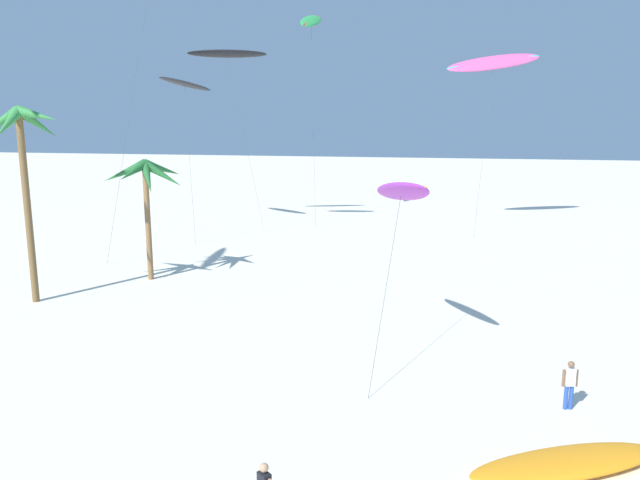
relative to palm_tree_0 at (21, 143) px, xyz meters
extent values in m
cylinder|color=brown|center=(0.01, 0.01, -3.24)|extent=(0.35, 0.35, 9.52)
cone|color=#33843D|center=(1.14, -0.15, 1.31)|extent=(2.43, 0.90, 0.96)
cone|color=#33843D|center=(0.35, 0.92, 0.89)|extent=(1.30, 2.30, 1.73)
cone|color=#33843D|center=(-0.83, 0.67, 1.08)|extent=(2.20, 1.89, 1.40)
cone|color=#33843D|center=(0.15, -0.98, 0.94)|extent=(0.87, 2.34, 1.65)
cylinder|color=olive|center=(3.70, 5.26, -4.67)|extent=(0.32, 0.32, 6.67)
cone|color=#23662D|center=(4.77, 5.26, -1.93)|extent=(2.42, 0.58, 1.68)
cone|color=#23662D|center=(4.26, 6.29, -1.70)|extent=(1.71, 2.46, 1.27)
cone|color=#23662D|center=(3.32, 6.21, -2.02)|extent=(1.39, 2.39, 1.83)
cone|color=#23662D|center=(2.58, 5.62, -1.70)|extent=(2.56, 1.29, 1.26)
cone|color=#23662D|center=(2.62, 4.93, -1.80)|extent=(2.53, 1.28, 1.45)
cone|color=#23662D|center=(3.59, 4.09, -1.67)|extent=(0.78, 2.55, 1.21)
cone|color=#23662D|center=(4.27, 4.44, -2.04)|extent=(1.79, 2.23, 1.86)
ellipsoid|color=purple|center=(18.62, -2.99, -1.57)|extent=(3.15, 4.82, 1.68)
ellipsoid|color=orange|center=(18.62, -2.99, -1.53)|extent=(2.44, 4.62, 1.20)
cylinder|color=#4C4C51|center=(18.33, -5.24, -4.83)|extent=(0.61, 4.51, 6.36)
ellipsoid|color=#EA5193|center=(23.68, 27.67, 5.66)|extent=(8.08, 4.03, 2.51)
ellipsoid|color=#19B2B7|center=(23.68, 27.67, 5.70)|extent=(7.82, 3.23, 1.69)
cylinder|color=#4C4C51|center=(23.11, 24.83, -1.22)|extent=(1.16, 5.70, 13.57)
cylinder|color=#4C4C51|center=(0.07, 11.09, 2.67)|extent=(1.55, 6.39, 21.35)
ellipsoid|color=green|center=(7.57, 30.95, 9.92)|extent=(1.94, 8.41, 2.82)
ellipsoid|color=red|center=(7.57, 30.95, 9.95)|extent=(0.96, 8.42, 2.46)
cylinder|color=#4C4C51|center=(8.56, 27.28, 0.91)|extent=(2.00, 7.34, 17.83)
ellipsoid|color=black|center=(1.89, 24.08, 6.45)|extent=(6.71, 3.37, 0.83)
ellipsoid|color=#19B2B7|center=(1.89, 24.08, 6.49)|extent=(6.56, 2.61, 0.41)
cylinder|color=#4C4C51|center=(3.86, 22.48, -0.82)|extent=(3.96, 3.21, 14.37)
ellipsoid|color=black|center=(-1.11, 21.90, 3.94)|extent=(5.86, 3.65, 1.89)
ellipsoid|color=blue|center=(-1.11, 21.90, 3.98)|extent=(5.60, 2.62, 1.48)
cylinder|color=#4C4C51|center=(0.63, 18.40, -2.07)|extent=(3.50, 7.01, 11.87)
ellipsoid|color=orange|center=(23.69, -10.66, -7.79)|extent=(5.67, 3.85, 0.42)
ellipsoid|color=black|center=(23.69, -10.66, -7.77)|extent=(2.82, 2.26, 0.25)
cylinder|color=#284CA3|center=(24.50, -6.91, -7.60)|extent=(0.14, 0.14, 0.81)
cylinder|color=#284CA3|center=(24.33, -6.94, -7.60)|extent=(0.14, 0.14, 0.81)
cube|color=white|center=(24.42, -6.93, -6.90)|extent=(0.34, 0.26, 0.58)
cylinder|color=brown|center=(24.62, -6.88, -6.94)|extent=(0.09, 0.09, 0.56)
cylinder|color=brown|center=(24.21, -6.97, -6.94)|extent=(0.09, 0.09, 0.56)
sphere|color=brown|center=(24.42, -6.93, -6.48)|extent=(0.21, 0.21, 0.21)
sphere|color=tan|center=(16.59, -14.61, -6.42)|extent=(0.21, 0.21, 0.21)
camera|label=1|loc=(20.32, -26.42, 1.21)|focal=34.37mm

